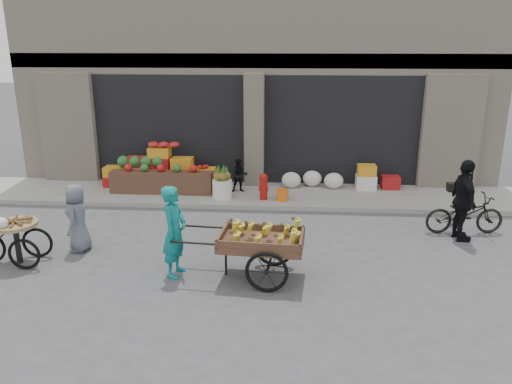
# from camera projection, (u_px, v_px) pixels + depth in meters

# --- Properties ---
(ground) EXTENTS (80.00, 80.00, 0.00)m
(ground) POSITION_uv_depth(u_px,v_px,m) (236.00, 260.00, 9.86)
(ground) COLOR #424244
(ground) RESTS_ON ground
(sidewalk) EXTENTS (18.00, 2.20, 0.12)m
(sidewalk) POSITION_uv_depth(u_px,v_px,m) (252.00, 195.00, 13.75)
(sidewalk) COLOR gray
(sidewalk) RESTS_ON ground
(building) EXTENTS (14.00, 6.45, 7.00)m
(building) POSITION_uv_depth(u_px,v_px,m) (261.00, 64.00, 16.53)
(building) COLOR beige
(building) RESTS_ON ground
(fruit_display) EXTENTS (3.10, 1.12, 1.24)m
(fruit_display) POSITION_uv_depth(u_px,v_px,m) (165.00, 169.00, 14.00)
(fruit_display) COLOR #A8171A
(fruit_display) RESTS_ON sidewalk
(pineapple_bin) EXTENTS (0.52, 0.52, 0.50)m
(pineapple_bin) POSITION_uv_depth(u_px,v_px,m) (222.00, 189.00, 13.23)
(pineapple_bin) COLOR silver
(pineapple_bin) RESTS_ON sidewalk
(fire_hydrant) EXTENTS (0.22, 0.22, 0.71)m
(fire_hydrant) POSITION_uv_depth(u_px,v_px,m) (264.00, 185.00, 13.07)
(fire_hydrant) COLOR #A5140F
(fire_hydrant) RESTS_ON sidewalk
(orange_bucket) EXTENTS (0.32, 0.32, 0.30)m
(orange_bucket) POSITION_uv_depth(u_px,v_px,m) (282.00, 195.00, 13.06)
(orange_bucket) COLOR orange
(orange_bucket) RESTS_ON sidewalk
(right_bay_goods) EXTENTS (3.35, 0.60, 0.70)m
(right_bay_goods) POSITION_uv_depth(u_px,v_px,m) (346.00, 179.00, 14.04)
(right_bay_goods) COLOR silver
(right_bay_goods) RESTS_ON sidewalk
(seated_person) EXTENTS (0.51, 0.43, 0.93)m
(seated_person) POSITION_uv_depth(u_px,v_px,m) (239.00, 175.00, 13.71)
(seated_person) COLOR black
(seated_person) RESTS_ON sidewalk
(banana_cart) EXTENTS (2.62, 1.24, 1.06)m
(banana_cart) POSITION_uv_depth(u_px,v_px,m) (258.00, 238.00, 8.90)
(banana_cart) COLOR brown
(banana_cart) RESTS_ON ground
(vendor_woman) EXTENTS (0.50, 0.68, 1.71)m
(vendor_woman) POSITION_uv_depth(u_px,v_px,m) (174.00, 231.00, 9.00)
(vendor_woman) COLOR #0F7877
(vendor_woman) RESTS_ON ground
(tricycle_cart) EXTENTS (1.43, 0.88, 0.95)m
(tricycle_cart) POSITION_uv_depth(u_px,v_px,m) (16.00, 236.00, 9.56)
(tricycle_cart) COLOR #9E7F51
(tricycle_cart) RESTS_ON ground
(vendor_grey) EXTENTS (0.48, 0.71, 1.41)m
(vendor_grey) POSITION_uv_depth(u_px,v_px,m) (78.00, 218.00, 10.11)
(vendor_grey) COLOR slate
(vendor_grey) RESTS_ON ground
(bicycle) EXTENTS (1.76, 0.73, 0.90)m
(bicycle) POSITION_uv_depth(u_px,v_px,m) (464.00, 214.00, 11.09)
(bicycle) COLOR black
(bicycle) RESTS_ON ground
(cyclist) EXTENTS (0.51, 1.07, 1.78)m
(cyclist) POSITION_uv_depth(u_px,v_px,m) (464.00, 201.00, 10.60)
(cyclist) COLOR black
(cyclist) RESTS_ON ground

